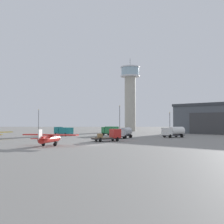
{
  "coord_description": "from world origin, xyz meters",
  "views": [
    {
      "loc": [
        3.3,
        -53.94,
        4.44
      ],
      "look_at": [
        4.45,
        19.42,
        7.07
      ],
      "focal_mm": 44.39,
      "sensor_mm": 36.0,
      "label": 1
    }
  ],
  "objects_px": {
    "truck_fuel_tanker_silver": "(125,132)",
    "light_post_north": "(39,119)",
    "truck_box_teal": "(64,131)",
    "truck_fuel_tanker_white": "(174,131)",
    "light_post_centre": "(170,121)",
    "control_tower": "(130,93)",
    "airplane_red": "(49,138)",
    "truck_flatbed_red": "(111,135)",
    "light_post_west": "(120,117)",
    "truck_box_green": "(110,130)"
  },
  "relations": [
    {
      "from": "truck_box_teal",
      "to": "light_post_centre",
      "type": "xyz_separation_m",
      "value": [
        36.26,
        10.25,
        3.28
      ]
    },
    {
      "from": "control_tower",
      "to": "truck_fuel_tanker_white",
      "type": "distance_m",
      "value": 55.42
    },
    {
      "from": "light_post_west",
      "to": "airplane_red",
      "type": "bearing_deg",
      "value": -107.92
    },
    {
      "from": "truck_fuel_tanker_silver",
      "to": "light_post_north",
      "type": "height_order",
      "value": "light_post_north"
    },
    {
      "from": "light_post_centre",
      "to": "airplane_red",
      "type": "bearing_deg",
      "value": -124.8
    },
    {
      "from": "truck_fuel_tanker_silver",
      "to": "truck_fuel_tanker_white",
      "type": "distance_m",
      "value": 14.56
    },
    {
      "from": "truck_fuel_tanker_silver",
      "to": "light_post_north",
      "type": "bearing_deg",
      "value": -111.76
    },
    {
      "from": "truck_box_teal",
      "to": "truck_box_green",
      "type": "xyz_separation_m",
      "value": [
        14.79,
        0.68,
        0.1
      ]
    },
    {
      "from": "light_post_north",
      "to": "light_post_centre",
      "type": "relative_size",
      "value": 1.17
    },
    {
      "from": "truck_flatbed_red",
      "to": "truck_fuel_tanker_white",
      "type": "xyz_separation_m",
      "value": [
        18.13,
        15.02,
        0.37
      ]
    },
    {
      "from": "airplane_red",
      "to": "truck_fuel_tanker_white",
      "type": "bearing_deg",
      "value": -32.45
    },
    {
      "from": "light_post_north",
      "to": "truck_fuel_tanker_silver",
      "type": "bearing_deg",
      "value": -45.31
    },
    {
      "from": "light_post_west",
      "to": "truck_fuel_tanker_silver",
      "type": "bearing_deg",
      "value": -89.0
    },
    {
      "from": "truck_fuel_tanker_silver",
      "to": "truck_box_teal",
      "type": "xyz_separation_m",
      "value": [
        -18.66,
        12.86,
        -0.03
      ]
    },
    {
      "from": "truck_box_teal",
      "to": "light_post_west",
      "type": "relative_size",
      "value": 0.62
    },
    {
      "from": "truck_fuel_tanker_white",
      "to": "light_post_north",
      "type": "bearing_deg",
      "value": -61.13
    },
    {
      "from": "control_tower",
      "to": "light_post_west",
      "type": "relative_size",
      "value": 3.36
    },
    {
      "from": "truck_fuel_tanker_white",
      "to": "airplane_red",
      "type": "bearing_deg",
      "value": 13.85
    },
    {
      "from": "airplane_red",
      "to": "light_post_west",
      "type": "bearing_deg",
      "value": -3.36
    },
    {
      "from": "airplane_red",
      "to": "light_post_north",
      "type": "height_order",
      "value": "light_post_north"
    },
    {
      "from": "control_tower",
      "to": "truck_fuel_tanker_white",
      "type": "relative_size",
      "value": 4.89
    },
    {
      "from": "airplane_red",
      "to": "truck_box_green",
      "type": "distance_m",
      "value": 39.54
    },
    {
      "from": "light_post_north",
      "to": "light_post_centre",
      "type": "height_order",
      "value": "light_post_north"
    },
    {
      "from": "truck_fuel_tanker_white",
      "to": "light_post_centre",
      "type": "height_order",
      "value": "light_post_centre"
    },
    {
      "from": "airplane_red",
      "to": "light_post_west",
      "type": "relative_size",
      "value": 1.03
    },
    {
      "from": "truck_box_green",
      "to": "light_post_north",
      "type": "distance_m",
      "value": 33.11
    },
    {
      "from": "truck_box_green",
      "to": "truck_flatbed_red",
      "type": "relative_size",
      "value": 0.91
    },
    {
      "from": "truck_flatbed_red",
      "to": "light_post_west",
      "type": "bearing_deg",
      "value": 57.58
    },
    {
      "from": "truck_box_green",
      "to": "light_post_west",
      "type": "bearing_deg",
      "value": -58.97
    },
    {
      "from": "truck_fuel_tanker_silver",
      "to": "light_post_north",
      "type": "relative_size",
      "value": 0.79
    },
    {
      "from": "airplane_red",
      "to": "truck_box_teal",
      "type": "height_order",
      "value": "airplane_red"
    },
    {
      "from": "truck_flatbed_red",
      "to": "light_post_west",
      "type": "distance_m",
      "value": 34.25
    },
    {
      "from": "control_tower",
      "to": "truck_box_teal",
      "type": "bearing_deg",
      "value": -120.07
    },
    {
      "from": "truck_box_green",
      "to": "light_post_north",
      "type": "height_order",
      "value": "light_post_north"
    },
    {
      "from": "control_tower",
      "to": "truck_box_teal",
      "type": "distance_m",
      "value": 52.04
    },
    {
      "from": "truck_box_green",
      "to": "light_post_north",
      "type": "xyz_separation_m",
      "value": [
        -27.44,
        18.12,
        3.88
      ]
    },
    {
      "from": "truck_fuel_tanker_white",
      "to": "light_post_centre",
      "type": "bearing_deg",
      "value": -128.88
    },
    {
      "from": "control_tower",
      "to": "airplane_red",
      "type": "distance_m",
      "value": 84.34
    },
    {
      "from": "truck_fuel_tanker_silver",
      "to": "truck_box_teal",
      "type": "relative_size",
      "value": 1.16
    },
    {
      "from": "control_tower",
      "to": "light_post_north",
      "type": "height_order",
      "value": "control_tower"
    },
    {
      "from": "airplane_red",
      "to": "light_post_west",
      "type": "xyz_separation_m",
      "value": [
        14.96,
        46.27,
        4.57
      ]
    },
    {
      "from": "truck_box_teal",
      "to": "light_post_centre",
      "type": "distance_m",
      "value": 37.82
    },
    {
      "from": "truck_box_teal",
      "to": "control_tower",
      "type": "bearing_deg",
      "value": -86.76
    },
    {
      "from": "truck_box_green",
      "to": "truck_fuel_tanker_white",
      "type": "distance_m",
      "value": 20.79
    },
    {
      "from": "control_tower",
      "to": "airplane_red",
      "type": "relative_size",
      "value": 3.26
    },
    {
      "from": "control_tower",
      "to": "truck_flatbed_red",
      "type": "height_order",
      "value": "control_tower"
    },
    {
      "from": "truck_flatbed_red",
      "to": "truck_fuel_tanker_white",
      "type": "height_order",
      "value": "truck_fuel_tanker_white"
    },
    {
      "from": "airplane_red",
      "to": "truck_fuel_tanker_silver",
      "type": "bearing_deg",
      "value": -17.71
    },
    {
      "from": "airplane_red",
      "to": "light_post_west",
      "type": "distance_m",
      "value": 48.85
    },
    {
      "from": "truck_fuel_tanker_silver",
      "to": "truck_box_teal",
      "type": "bearing_deg",
      "value": -101.02
    }
  ]
}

